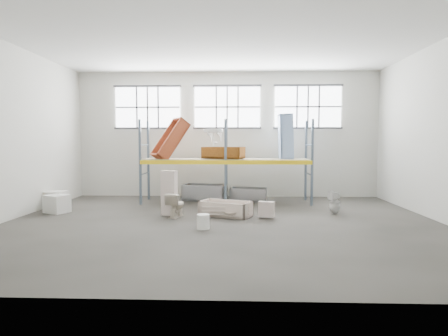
{
  "coord_description": "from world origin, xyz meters",
  "views": [
    {
      "loc": [
        0.42,
        -10.03,
        2.21
      ],
      "look_at": [
        0.0,
        1.5,
        1.4
      ],
      "focal_mm": 29.86,
      "sensor_mm": 36.0,
      "label": 1
    }
  ],
  "objects_px": {
    "toilet_beige": "(176,205)",
    "steel_tub_right": "(248,195)",
    "toilet_white": "(335,202)",
    "steel_tub_left": "(205,192)",
    "bathtub_beige": "(226,209)",
    "cistern_tall": "(169,193)",
    "carton_near": "(57,204)",
    "blue_tub_upright": "(286,137)",
    "bucket": "(203,222)",
    "rust_tub_flat": "(223,153)"
  },
  "relations": [
    {
      "from": "toilet_beige",
      "to": "steel_tub_right",
      "type": "height_order",
      "value": "toilet_beige"
    },
    {
      "from": "toilet_white",
      "to": "steel_tub_left",
      "type": "bearing_deg",
      "value": -142.64
    },
    {
      "from": "bathtub_beige",
      "to": "toilet_white",
      "type": "distance_m",
      "value": 3.37
    },
    {
      "from": "cistern_tall",
      "to": "carton_near",
      "type": "bearing_deg",
      "value": -171.26
    },
    {
      "from": "blue_tub_upright",
      "to": "carton_near",
      "type": "bearing_deg",
      "value": -161.8
    },
    {
      "from": "steel_tub_right",
      "to": "blue_tub_upright",
      "type": "xyz_separation_m",
      "value": [
        1.35,
        -0.05,
        2.15
      ]
    },
    {
      "from": "steel_tub_left",
      "to": "bucket",
      "type": "height_order",
      "value": "steel_tub_left"
    },
    {
      "from": "toilet_white",
      "to": "blue_tub_upright",
      "type": "bearing_deg",
      "value": -173.71
    },
    {
      "from": "steel_tub_left",
      "to": "rust_tub_flat",
      "type": "xyz_separation_m",
      "value": [
        0.72,
        -0.44,
        1.52
      ]
    },
    {
      "from": "cistern_tall",
      "to": "bucket",
      "type": "relative_size",
      "value": 3.63
    },
    {
      "from": "cistern_tall",
      "to": "steel_tub_right",
      "type": "xyz_separation_m",
      "value": [
        2.47,
        2.76,
        -0.43
      ]
    },
    {
      "from": "rust_tub_flat",
      "to": "blue_tub_upright",
      "type": "distance_m",
      "value": 2.36
    },
    {
      "from": "cistern_tall",
      "to": "steel_tub_left",
      "type": "bearing_deg",
      "value": 87.35
    },
    {
      "from": "cistern_tall",
      "to": "bucket",
      "type": "bearing_deg",
      "value": -42.84
    },
    {
      "from": "bathtub_beige",
      "to": "rust_tub_flat",
      "type": "relative_size",
      "value": 1.02
    },
    {
      "from": "bathtub_beige",
      "to": "cistern_tall",
      "type": "relative_size",
      "value": 1.11
    },
    {
      "from": "toilet_white",
      "to": "bucket",
      "type": "height_order",
      "value": "toilet_white"
    },
    {
      "from": "carton_near",
      "to": "bucket",
      "type": "bearing_deg",
      "value": -22.9
    },
    {
      "from": "steel_tub_right",
      "to": "blue_tub_upright",
      "type": "distance_m",
      "value": 2.54
    },
    {
      "from": "steel_tub_right",
      "to": "carton_near",
      "type": "height_order",
      "value": "carton_near"
    },
    {
      "from": "cistern_tall",
      "to": "bucket",
      "type": "xyz_separation_m",
      "value": [
        1.19,
        -1.75,
        -0.49
      ]
    },
    {
      "from": "steel_tub_right",
      "to": "blue_tub_upright",
      "type": "relative_size",
      "value": 0.82
    },
    {
      "from": "bathtub_beige",
      "to": "bucket",
      "type": "height_order",
      "value": "bathtub_beige"
    },
    {
      "from": "toilet_beige",
      "to": "carton_near",
      "type": "relative_size",
      "value": 1.11
    },
    {
      "from": "blue_tub_upright",
      "to": "toilet_white",
      "type": "bearing_deg",
      "value": -62.45
    },
    {
      "from": "cistern_tall",
      "to": "toilet_white",
      "type": "relative_size",
      "value": 1.87
    },
    {
      "from": "bathtub_beige",
      "to": "toilet_white",
      "type": "bearing_deg",
      "value": 28.9
    },
    {
      "from": "steel_tub_right",
      "to": "rust_tub_flat",
      "type": "height_order",
      "value": "rust_tub_flat"
    },
    {
      "from": "rust_tub_flat",
      "to": "bucket",
      "type": "distance_m",
      "value": 4.56
    },
    {
      "from": "toilet_beige",
      "to": "bucket",
      "type": "xyz_separation_m",
      "value": [
        0.95,
        -1.48,
        -0.17
      ]
    },
    {
      "from": "steel_tub_right",
      "to": "rust_tub_flat",
      "type": "bearing_deg",
      "value": -163.98
    },
    {
      "from": "bathtub_beige",
      "to": "steel_tub_right",
      "type": "distance_m",
      "value": 2.92
    },
    {
      "from": "steel_tub_left",
      "to": "steel_tub_right",
      "type": "xyz_separation_m",
      "value": [
        1.65,
        -0.18,
        -0.05
      ]
    },
    {
      "from": "rust_tub_flat",
      "to": "bathtub_beige",
      "type": "bearing_deg",
      "value": -86.24
    },
    {
      "from": "rust_tub_flat",
      "to": "steel_tub_right",
      "type": "bearing_deg",
      "value": 16.02
    },
    {
      "from": "steel_tub_left",
      "to": "rust_tub_flat",
      "type": "bearing_deg",
      "value": -31.74
    },
    {
      "from": "bathtub_beige",
      "to": "toilet_beige",
      "type": "height_order",
      "value": "toilet_beige"
    },
    {
      "from": "bathtub_beige",
      "to": "toilet_beige",
      "type": "distance_m",
      "value": 1.48
    },
    {
      "from": "toilet_white",
      "to": "steel_tub_right",
      "type": "height_order",
      "value": "toilet_white"
    },
    {
      "from": "cistern_tall",
      "to": "toilet_white",
      "type": "bearing_deg",
      "value": 17.04
    },
    {
      "from": "rust_tub_flat",
      "to": "blue_tub_upright",
      "type": "xyz_separation_m",
      "value": [
        2.28,
        0.22,
        0.57
      ]
    },
    {
      "from": "bathtub_beige",
      "to": "cistern_tall",
      "type": "xyz_separation_m",
      "value": [
        -1.71,
        0.06,
        0.45
      ]
    },
    {
      "from": "cistern_tall",
      "to": "carton_near",
      "type": "relative_size",
      "value": 2.09
    },
    {
      "from": "steel_tub_right",
      "to": "bucket",
      "type": "relative_size",
      "value": 3.63
    },
    {
      "from": "steel_tub_left",
      "to": "toilet_white",
      "type": "bearing_deg",
      "value": -31.38
    },
    {
      "from": "bathtub_beige",
      "to": "carton_near",
      "type": "relative_size",
      "value": 2.33
    },
    {
      "from": "cistern_tall",
      "to": "bucket",
      "type": "distance_m",
      "value": 2.17
    },
    {
      "from": "blue_tub_upright",
      "to": "toilet_beige",
      "type": "bearing_deg",
      "value": -140.27
    },
    {
      "from": "bucket",
      "to": "rust_tub_flat",
      "type": "bearing_deg",
      "value": 85.29
    },
    {
      "from": "blue_tub_upright",
      "to": "bathtub_beige",
      "type": "bearing_deg",
      "value": -127.38
    }
  ]
}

